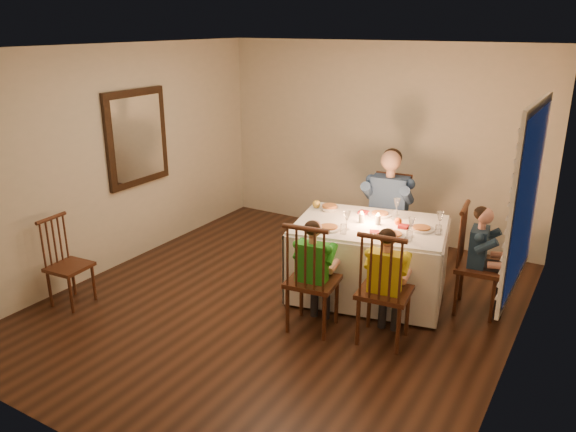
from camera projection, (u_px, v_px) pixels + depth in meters
The scene contains 26 objects.
ground at pixel (281, 304), 5.92m from camera, with size 5.00×5.00×0.00m, color black.
wall_left at pixel (118, 159), 6.59m from camera, with size 0.02×5.00×2.60m, color beige.
wall_right at pixel (525, 226), 4.41m from camera, with size 0.02×5.00×2.60m, color beige.
wall_back at pixel (378, 142), 7.53m from camera, with size 4.50×0.02×2.60m, color beige.
ceiling at pixel (280, 48), 5.07m from camera, with size 5.00×5.00×0.00m, color white.
dining_table at pixel (370, 245), 5.95m from camera, with size 1.77×1.43×0.79m.
chair_adult at pixel (385, 265), 6.88m from camera, with size 0.46×0.44×1.12m, color #3D1C10, non-canonical shape.
chair_near_left at pixel (312, 327), 5.48m from camera, with size 0.46×0.44×1.12m, color #3D1C10, non-canonical shape.
chair_near_right at pixel (382, 339), 5.26m from camera, with size 0.46×0.44×1.12m, color #3D1C10, non-canonical shape.
chair_end at pixel (474, 310), 5.79m from camera, with size 0.46×0.44×1.12m, color #3D1C10, non-canonical shape.
chair_extra at pixel (74, 303), 5.95m from camera, with size 0.39×0.37×0.95m, color #3D1C10, non-canonical shape.
adult at pixel (385, 265), 6.88m from camera, with size 0.56×0.52×1.44m, color navy, non-canonical shape.
child_green at pixel (312, 327), 5.48m from camera, with size 0.38×0.35×1.11m, color green, non-canonical shape.
child_yellow at pixel (382, 339), 5.26m from camera, with size 0.38×0.35×1.12m, color gold, non-canonical shape.
child_teal at pixel (474, 310), 5.79m from camera, with size 0.39×0.35×1.12m, color #1A2D41, non-canonical shape.
setting_adult at pixel (380, 215), 6.12m from camera, with size 0.26×0.26×0.02m, color silver.
setting_green at pixel (329, 228), 5.71m from camera, with size 0.26×0.26×0.02m, color silver.
setting_yellow at pixel (393, 235), 5.53m from camera, with size 0.26×0.26×0.02m, color silver.
setting_teal at pixel (421, 229), 5.69m from camera, with size 0.26×0.26×0.02m, color silver.
candle_left at pixel (361, 218), 5.88m from camera, with size 0.06×0.06×0.10m, color silver.
candle_right at pixel (378, 220), 5.83m from camera, with size 0.06×0.06×0.10m, color silver.
squash at pixel (316, 204), 6.36m from camera, with size 0.09×0.09×0.09m, color gold.
orange_fruit at pixel (398, 221), 5.82m from camera, with size 0.08×0.08×0.08m, color #F45E14.
serving_bowl at pixel (329, 209), 6.27m from camera, with size 0.20×0.20×0.05m, color silver.
wall_mirror at pixel (137, 138), 6.75m from camera, with size 0.06×0.95×1.15m.
window_blinds at pixel (524, 198), 4.45m from camera, with size 0.07×1.34×1.54m.
Camera 1 is at (2.77, -4.51, 2.82)m, focal length 35.00 mm.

